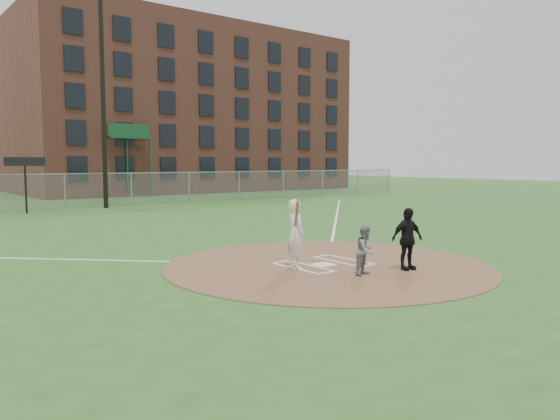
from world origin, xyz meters
TOP-DOWN VIEW (x-y plane):
  - ground at (0.00, 0.00)m, footprint 140.00×140.00m
  - dirt_circle at (0.00, 0.00)m, footprint 8.40×8.40m
  - home_plate at (-0.15, -0.01)m, footprint 0.50×0.50m
  - foul_line_first at (9.00, 9.00)m, footprint 17.04×17.04m
  - catcher at (-0.18, -1.47)m, footprint 0.66×0.57m
  - umpire at (1.08, -1.68)m, footprint 0.95×0.54m
  - batters_boxes at (0.00, 0.15)m, footprint 2.08×1.88m
  - batter_at_plate at (-0.98, 0.13)m, footprint 0.74×1.01m
  - outfield_fence at (0.00, 22.00)m, footprint 56.08×0.08m
  - brick_warehouse at (16.00, 37.96)m, footprint 30.00×17.17m
  - light_pole at (2.00, 21.00)m, footprint 1.20×0.30m
  - scoreboard_sign at (-2.50, 20.20)m, footprint 2.00×0.10m

SIDE VIEW (x-z plane):
  - ground at x=0.00m, z-range 0.00..0.00m
  - foul_line_first at x=9.00m, z-range 0.00..0.01m
  - dirt_circle at x=0.00m, z-range 0.00..0.02m
  - batters_boxes at x=0.00m, z-range 0.02..0.03m
  - home_plate at x=-0.15m, z-range 0.02..0.05m
  - catcher at x=-0.18m, z-range 0.02..1.18m
  - umpire at x=1.08m, z-range 0.02..1.55m
  - batter_at_plate at x=-0.98m, z-range 0.00..1.78m
  - outfield_fence at x=0.00m, z-range 0.00..2.03m
  - scoreboard_sign at x=-2.50m, z-range 0.92..3.85m
  - light_pole at x=2.00m, z-range 0.50..12.72m
  - brick_warehouse at x=16.00m, z-range 0.00..15.00m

